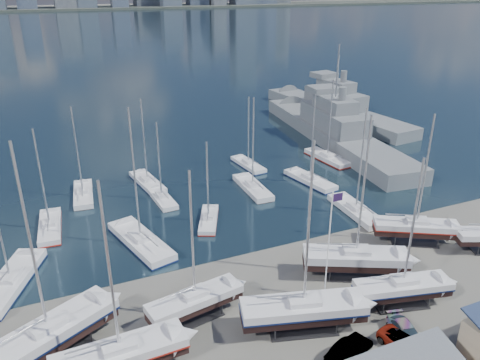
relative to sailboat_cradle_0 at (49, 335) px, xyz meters
name	(u,v)px	position (x,y,z in m)	size (l,w,h in m)	color
ground	(292,302)	(22.16, -1.89, -2.24)	(1400.00, 1400.00, 0.00)	#605E59
water	(59,30)	(22.16, 308.11, -2.39)	(1400.00, 600.00, 0.40)	#172A35
far_shore	(42,9)	(22.16, 568.11, -1.14)	(1400.00, 80.00, 2.20)	#2D332D
sailboat_cradle_0	(49,335)	(0.00, 0.00, 0.00)	(12.21, 8.61, 19.19)	#2D2D33
sailboat_cradle_1	(120,355)	(5.04, -4.54, -0.11)	(10.74, 3.33, 17.12)	#2D2D33
sailboat_cradle_2	(195,301)	(12.68, -0.32, -0.21)	(9.51, 4.12, 15.09)	#2D2D33
sailboat_cradle_3	(303,309)	(21.13, -5.62, -0.05)	(11.78, 6.15, 18.16)	#2D2D33
sailboat_cradle_4	(356,258)	(30.58, -0.55, -0.07)	(11.25, 7.68, 17.86)	#2D2D33
sailboat_cradle_5	(403,287)	(31.78, -6.46, -0.19)	(9.89, 4.80, 15.44)	#2D2D33
sailboat_cradle_6	(416,227)	(41.55, 2.33, -0.16)	(10.03, 7.38, 16.09)	#2D2D33
sailboat_moored_0	(11,283)	(-3.35, 12.27, -1.93)	(7.55, 11.88, 17.26)	black
sailboat_moored_1	(50,228)	(1.07, 23.46, -1.93)	(3.33, 9.59, 14.08)	black
sailboat_moored_2	(83,195)	(6.14, 32.05, -1.91)	(3.61, 9.67, 14.26)	black
sailboat_moored_3	(141,243)	(10.89, 14.98, -1.93)	(6.14, 12.36, 17.80)	black
sailboat_moored_4	(162,199)	(16.42, 26.17, -1.91)	(2.79, 8.28, 12.32)	black
sailboat_moored_5	(148,183)	(15.88, 32.69, -1.93)	(3.96, 9.84, 14.30)	black
sailboat_moored_6	(209,220)	(20.39, 17.23, -1.93)	(5.19, 8.01, 11.67)	black
sailboat_moored_7	(253,188)	(30.06, 24.20, -1.91)	(3.14, 10.04, 15.03)	black
sailboat_moored_8	(248,165)	(33.55, 33.45, -1.93)	(3.20, 8.71, 12.74)	black
sailboat_moored_9	(356,212)	(39.70, 11.46, -1.91)	(3.39, 10.41, 15.52)	black
sailboat_moored_10	(310,181)	(39.61, 23.21, -1.93)	(4.51, 10.24, 14.80)	black
sailboat_moored_11	(327,159)	(47.78, 30.70, -1.93)	(3.81, 10.27, 15.01)	black
naval_ship_east	(333,132)	(54.96, 39.90, -0.57)	(13.50, 50.90, 18.53)	#5A5E64
naval_ship_west	(334,109)	(65.65, 55.14, -0.57)	(11.93, 46.26, 18.12)	#5A5E64
car_b	(349,350)	(22.89, -10.27, -1.43)	(1.71, 4.90, 1.62)	gray
car_c	(405,344)	(27.83, -11.52, -1.56)	(2.24, 4.87, 1.35)	gray
car_d	(406,333)	(28.87, -10.47, -1.52)	(2.00, 4.92, 1.43)	gray
flagpole	(329,245)	(24.48, -4.07, 5.04)	(1.11, 0.12, 12.57)	white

